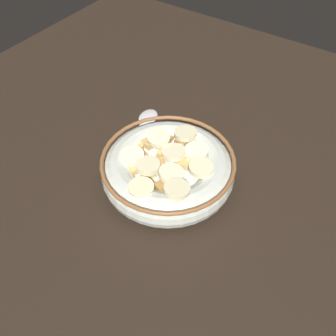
{
  "coord_description": "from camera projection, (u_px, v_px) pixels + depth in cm",
  "views": [
    {
      "loc": [
        -31.56,
        -21.23,
        44.25
      ],
      "look_at": [
        0.0,
        0.0,
        3.0
      ],
      "focal_mm": 40.2,
      "sensor_mm": 36.0,
      "label": 1
    }
  ],
  "objects": [
    {
      "name": "ground_plane",
      "position": [
        168.0,
        185.0,
        0.59
      ],
      "size": [
        104.14,
        104.14,
        2.0
      ],
      "primitive_type": "cube",
      "color": "black"
    },
    {
      "name": "cereal_bowl",
      "position": [
        168.0,
        169.0,
        0.56
      ],
      "size": [
        19.92,
        19.92,
        5.99
      ],
      "color": "beige",
      "rests_on": "ground_plane"
    },
    {
      "name": "spoon",
      "position": [
        144.0,
        122.0,
        0.67
      ],
      "size": [
        15.65,
        5.54,
        0.8
      ],
      "color": "silver",
      "rests_on": "ground_plane"
    }
  ]
}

